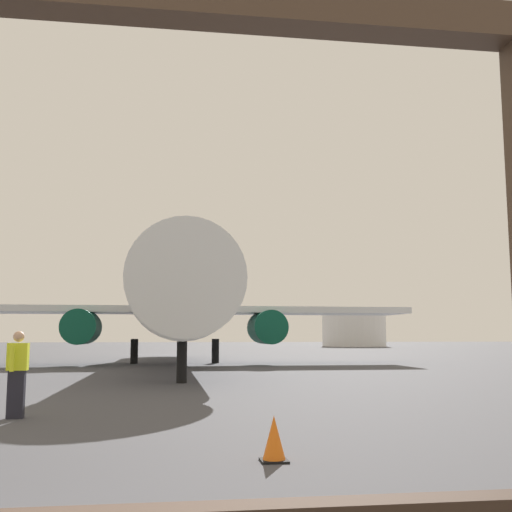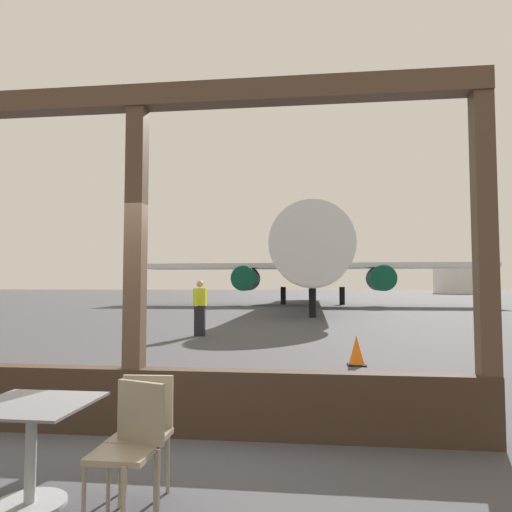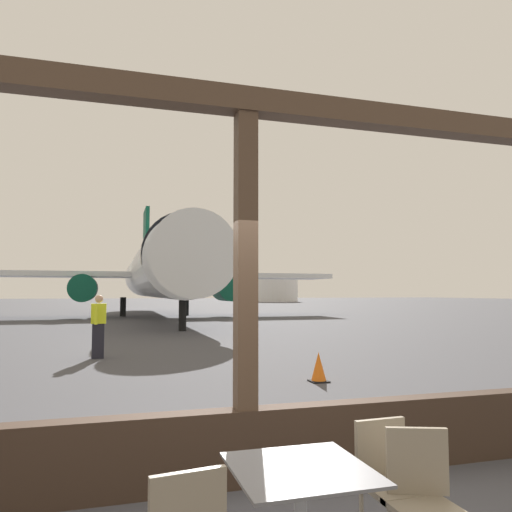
{
  "view_description": "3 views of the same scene",
  "coord_description": "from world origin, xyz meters",
  "px_view_note": "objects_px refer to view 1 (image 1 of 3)",
  "views": [
    {
      "loc": [
        1.36,
        -3.65,
        1.65
      ],
      "look_at": [
        4.11,
        15.33,
        4.11
      ],
      "focal_mm": 43.54,
      "sensor_mm": 36.0,
      "label": 1
    },
    {
      "loc": [
        1.94,
        -5.0,
        1.6
      ],
      "look_at": [
        -0.88,
        18.55,
        3.06
      ],
      "focal_mm": 33.1,
      "sensor_mm": 36.0,
      "label": 2
    },
    {
      "loc": [
        -1.24,
        -4.57,
        1.81
      ],
      "look_at": [
        4.05,
        13.42,
        3.21
      ],
      "focal_mm": 34.19,
      "sensor_mm": 36.0,
      "label": 3
    }
  ],
  "objects_px": {
    "airplane": "(177,304)",
    "fuel_storage_tank": "(354,328)",
    "ground_crew_worker": "(17,373)",
    "traffic_cone": "(274,440)"
  },
  "relations": [
    {
      "from": "fuel_storage_tank",
      "to": "traffic_cone",
      "type": "bearing_deg",
      "value": -107.85
    },
    {
      "from": "airplane",
      "to": "fuel_storage_tank",
      "type": "bearing_deg",
      "value": 63.74
    },
    {
      "from": "ground_crew_worker",
      "to": "airplane",
      "type": "bearing_deg",
      "value": 80.86
    },
    {
      "from": "airplane",
      "to": "ground_crew_worker",
      "type": "bearing_deg",
      "value": -99.14
    },
    {
      "from": "airplane",
      "to": "traffic_cone",
      "type": "relative_size",
      "value": 56.44
    },
    {
      "from": "airplane",
      "to": "ground_crew_worker",
      "type": "distance_m",
      "value": 22.38
    },
    {
      "from": "traffic_cone",
      "to": "fuel_storage_tank",
      "type": "relative_size",
      "value": 0.06
    },
    {
      "from": "traffic_cone",
      "to": "fuel_storage_tank",
      "type": "xyz_separation_m",
      "value": [
        26.59,
        82.56,
        2.41
      ]
    },
    {
      "from": "fuel_storage_tank",
      "to": "ground_crew_worker",
      "type": "bearing_deg",
      "value": -111.77
    },
    {
      "from": "ground_crew_worker",
      "to": "traffic_cone",
      "type": "xyz_separation_m",
      "value": [
        4.4,
        -4.94,
        -0.62
      ]
    }
  ]
}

